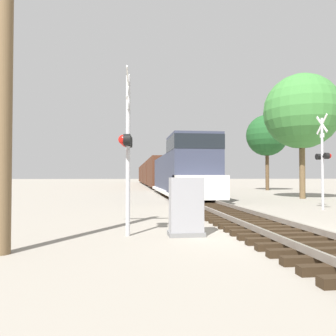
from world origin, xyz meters
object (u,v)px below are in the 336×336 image
(crossing_signal_far, at_px, (323,158))
(utility_pole, at_px, (5,58))
(relay_cabinet, at_px, (186,207))
(freight_train, at_px, (154,174))
(crossing_signal_near, at_px, (127,143))
(tree_mid_background, at_px, (267,136))
(tree_far_right, at_px, (302,112))

(crossing_signal_far, xyz_separation_m, utility_pole, (-11.97, -7.59, 1.60))
(relay_cabinet, distance_m, utility_pole, 5.60)
(utility_pole, bearing_deg, freight_train, 81.89)
(crossing_signal_near, xyz_separation_m, tree_mid_background, (16.14, 27.58, 3.88))
(tree_mid_background, bearing_deg, relay_cabinet, -117.61)
(freight_train, xyz_separation_m, utility_pole, (-6.69, -46.95, 2.08))
(crossing_signal_near, xyz_separation_m, relay_cabinet, (1.62, -0.18, -1.75))
(relay_cabinet, relative_size, tree_far_right, 0.17)
(relay_cabinet, bearing_deg, utility_pole, -158.77)
(utility_pole, relative_size, tree_mid_background, 0.91)
(crossing_signal_near, bearing_deg, tree_far_right, 141.27)
(freight_train, distance_m, tree_far_right, 33.07)
(crossing_signal_far, bearing_deg, tree_mid_background, -16.81)
(freight_train, xyz_separation_m, crossing_signal_far, (5.27, -39.37, 0.49))
(tree_far_right, bearing_deg, tree_mid_background, 76.01)
(crossing_signal_near, height_order, crossing_signal_far, crossing_signal_far)
(utility_pole, bearing_deg, crossing_signal_far, 32.38)
(crossing_signal_near, xyz_separation_m, utility_pole, (-2.57, -1.80, 1.59))
(freight_train, bearing_deg, relay_cabinet, -93.16)
(freight_train, relative_size, relay_cabinet, 45.57)
(freight_train, distance_m, crossing_signal_far, 39.72)
(freight_train, relative_size, tree_mid_background, 8.21)
(freight_train, bearing_deg, crossing_signal_near, -95.21)
(utility_pole, bearing_deg, tree_far_right, 45.18)
(freight_train, height_order, crossing_signal_far, crossing_signal_far)
(crossing_signal_far, distance_m, tree_mid_background, 23.14)
(crossing_signal_far, distance_m, relay_cabinet, 9.95)
(relay_cabinet, distance_m, tree_far_right, 18.42)
(crossing_signal_near, relative_size, relay_cabinet, 2.87)
(tree_far_right, bearing_deg, relay_cabinet, -128.85)
(crossing_signal_near, distance_m, tree_far_right, 18.87)
(freight_train, bearing_deg, tree_far_right, -74.96)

